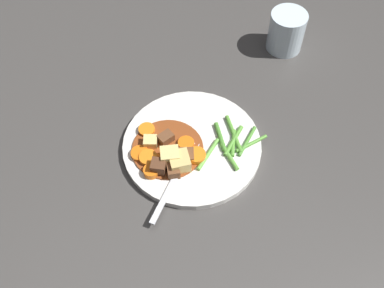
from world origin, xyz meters
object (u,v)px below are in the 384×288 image
meat_chunk_0 (173,171)px  meat_chunk_3 (166,138)px  carrot_slice_6 (197,156)px  potato_chunk_2 (150,142)px  carrot_slice_2 (151,171)px  carrot_slice_1 (148,158)px  carrot_slice_5 (140,156)px  fork (175,178)px  meat_chunk_1 (159,167)px  potato_chunk_1 (179,162)px  potato_chunk_0 (170,157)px  water_glass (286,31)px  carrot_slice_3 (147,130)px  meat_chunk_2 (186,156)px  dinner_plate (192,146)px  carrot_slice_0 (186,142)px  carrot_slice_4 (160,161)px

meat_chunk_0 → meat_chunk_3: same height
carrot_slice_6 → potato_chunk_2: size_ratio=1.38×
carrot_slice_2 → carrot_slice_1: bearing=-90.6°
carrot_slice_5 → fork: 0.08m
meat_chunk_0 → meat_chunk_1: (0.02, -0.01, 0.00)m
potato_chunk_1 → potato_chunk_2: potato_chunk_1 is taller
potato_chunk_0 → meat_chunk_3: 0.04m
potato_chunk_1 → water_glass: water_glass is taller
fork → carrot_slice_3: bearing=-76.3°
potato_chunk_0 → meat_chunk_0: potato_chunk_0 is taller
carrot_slice_6 → water_glass: size_ratio=0.39×
carrot_slice_3 → meat_chunk_3: meat_chunk_3 is taller
carrot_slice_1 → meat_chunk_2: (-0.07, 0.01, 0.00)m
dinner_plate → meat_chunk_1: meat_chunk_1 is taller
potato_chunk_1 → meat_chunk_1: size_ratio=1.46×
fork → potato_chunk_0: bearing=-90.2°
dinner_plate → carrot_slice_3: bearing=-33.3°
carrot_slice_0 → water_glass: (-0.27, -0.21, 0.02)m
carrot_slice_0 → water_glass: water_glass is taller
potato_chunk_2 → meat_chunk_3: 0.03m
potato_chunk_2 → meat_chunk_2: potato_chunk_2 is taller
carrot_slice_4 → dinner_plate: bearing=-159.1°
carrot_slice_3 → potato_chunk_1: bearing=115.0°
dinner_plate → meat_chunk_2: 0.04m
carrot_slice_0 → potato_chunk_0: (0.04, 0.03, 0.01)m
carrot_slice_2 → carrot_slice_4: size_ratio=0.99×
meat_chunk_3 → fork: size_ratio=0.18×
meat_chunk_2 → carrot_slice_5: bearing=-16.7°
carrot_slice_3 → meat_chunk_3: (-0.03, 0.03, 0.01)m
meat_chunk_0 → fork: size_ratio=0.18×
carrot_slice_3 → meat_chunk_2: (-0.06, 0.08, 0.00)m
water_glass → meat_chunk_2: bearing=40.7°
meat_chunk_1 → meat_chunk_2: size_ratio=0.97×
carrot_slice_3 → potato_chunk_1: (-0.04, 0.09, 0.01)m
dinner_plate → meat_chunk_2: meat_chunk_2 is taller
carrot_slice_0 → water_glass: size_ratio=0.34×
meat_chunk_2 → fork: (0.03, 0.04, -0.01)m
meat_chunk_3 → water_glass: 0.36m
carrot_slice_3 → water_glass: size_ratio=0.35×
fork → water_glass: (-0.31, -0.28, 0.03)m
carrot_slice_6 → potato_chunk_1: 0.04m
meat_chunk_3 → carrot_slice_4: bearing=64.5°
carrot_slice_3 → meat_chunk_0: 0.11m
carrot_slice_4 → potato_chunk_2: 0.04m
carrot_slice_1 → carrot_slice_2: carrot_slice_2 is taller
meat_chunk_3 → fork: bearing=88.5°
carrot_slice_5 → water_glass: bearing=-149.0°
carrot_slice_3 → potato_chunk_0: bearing=110.2°
fork → carrot_slice_6: bearing=-146.5°
carrot_slice_3 → carrot_slice_5: 0.06m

